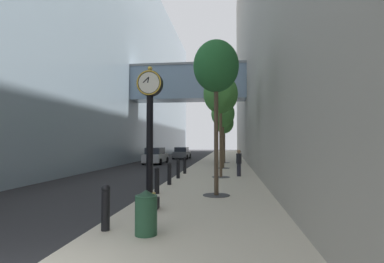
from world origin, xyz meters
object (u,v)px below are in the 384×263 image
object	(u,v)px
pedestrian_walking	(239,162)
car_grey_near	(182,153)
street_tree_mid_near	(221,95)
street_tree_mid_far	(223,114)
bollard_sixth	(185,165)
street_tree_near	(216,68)
bollard_nearest	(106,206)
car_silver_mid	(155,156)
street_clock	(150,130)
street_tree_far	(224,123)
bollard_fourth	(169,173)
trash_bin	(146,212)
bollard_fifth	(178,168)
bollard_third	(157,179)

from	to	relation	value
pedestrian_walking	car_grey_near	size ratio (longest dim) A/B	0.40
street_tree_mid_near	car_grey_near	xyz separation A→B (m)	(-5.82, 21.61, -4.46)
street_tree_mid_far	car_grey_near	bearing A→B (deg)	110.91
bollard_sixth	street_tree_near	bearing A→B (deg)	-72.97
bollard_nearest	car_silver_mid	size ratio (longest dim) A/B	0.25
street_clock	street_tree_far	size ratio (longest dim) A/B	0.89
street_tree_near	street_tree_mid_near	size ratio (longest dim) A/B	1.00
bollard_fourth	street_tree_far	distance (m)	16.89
street_tree_mid_far	trash_bin	size ratio (longest dim) A/B	5.32
bollard_fourth	bollard_fifth	distance (m)	2.68
bollard_third	street_tree_mid_near	world-z (taller)	street_tree_mid_near
bollard_fifth	street_tree_mid_near	size ratio (longest dim) A/B	0.18
street_tree_mid_near	car_silver_mid	distance (m)	14.91
car_grey_near	bollard_sixth	bearing A→B (deg)	-80.51
street_tree_mid_far	street_tree_far	world-z (taller)	street_tree_mid_far
street_tree_far	bollard_third	bearing A→B (deg)	-97.50
bollard_fifth	bollard_sixth	bearing A→B (deg)	90.00
bollard_fourth	pedestrian_walking	xyz separation A→B (m)	(3.62, 4.22, 0.29)
bollard_third	trash_bin	xyz separation A→B (m)	(1.09, -5.59, -0.05)
bollard_nearest	street_tree_mid_near	bearing A→B (deg)	77.83
bollard_fourth	bollard_fifth	world-z (taller)	same
street_tree_far	pedestrian_walking	distance (m)	12.58
street_tree_far	pedestrian_walking	bearing A→B (deg)	-84.75
bollard_fourth	street_tree_mid_far	world-z (taller)	street_tree_mid_far
bollard_fifth	car_grey_near	distance (m)	22.74
bollard_nearest	street_tree_far	distance (m)	24.75
street_tree_mid_near	street_tree_mid_far	world-z (taller)	street_tree_mid_near
car_grey_near	street_tree_mid_near	bearing A→B (deg)	-74.93
street_tree_mid_near	street_tree_near	bearing A→B (deg)	-90.00
bollard_fifth	bollard_sixth	distance (m)	2.68
street_clock	street_tree_far	distance (m)	22.04
street_tree_mid_near	trash_bin	world-z (taller)	street_tree_mid_near
pedestrian_walking	car_silver_mid	bearing A→B (deg)	125.28
bollard_fifth	pedestrian_walking	bearing A→B (deg)	23.08
car_grey_near	street_tree_mid_far	bearing A→B (deg)	-69.09
bollard_third	pedestrian_walking	world-z (taller)	pedestrian_walking
street_tree_mid_near	street_tree_mid_far	xyz separation A→B (m)	(-0.00, 6.38, -0.65)
street_clock	street_tree_mid_near	xyz separation A→B (m)	(2.06, 9.12, 2.51)
car_grey_near	street_tree_far	bearing A→B (deg)	-56.66
bollard_sixth	street_tree_mid_near	xyz separation A→B (m)	(2.50, -1.79, 4.49)
bollard_fifth	pedestrian_walking	world-z (taller)	pedestrian_walking
street_tree_mid_far	bollard_sixth	bearing A→B (deg)	-118.56
bollard_fifth	street_tree_mid_far	size ratio (longest dim) A/B	0.20
bollard_third	car_grey_near	size ratio (longest dim) A/B	0.27
street_tree_mid_near	pedestrian_walking	world-z (taller)	street_tree_mid_near
bollard_nearest	street_tree_far	bearing A→B (deg)	84.14
street_clock	bollard_fifth	world-z (taller)	street_clock
street_clock	car_grey_near	distance (m)	31.02
street_tree_near	pedestrian_walking	bearing A→B (deg)	81.00
bollard_third	trash_bin	size ratio (longest dim) A/B	1.08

